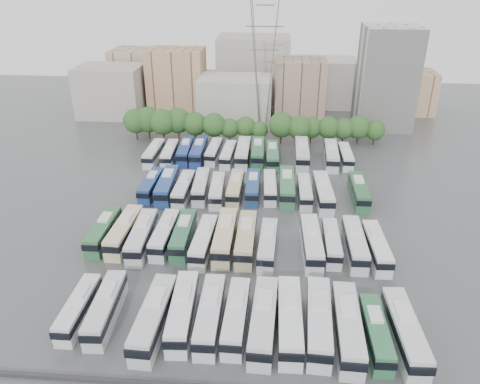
# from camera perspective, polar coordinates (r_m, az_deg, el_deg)

# --- Properties ---
(ground) EXTENTS (220.00, 220.00, 0.00)m
(ground) POSITION_cam_1_polar(r_m,az_deg,el_deg) (79.26, -0.11, -4.55)
(ground) COLOR #424447
(ground) RESTS_ON ground
(tree_line) EXTENTS (64.53, 7.97, 8.20)m
(tree_line) POSITION_cam_1_polar(r_m,az_deg,el_deg) (116.02, -0.13, 8.21)
(tree_line) COLOR black
(tree_line) RESTS_ON ground
(city_buildings) EXTENTS (102.00, 35.00, 20.00)m
(city_buildings) POSITION_cam_1_polar(r_m,az_deg,el_deg) (143.99, -0.72, 13.24)
(city_buildings) COLOR #9E998E
(city_buildings) RESTS_ON ground
(apartment_tower) EXTENTS (14.00, 14.00, 26.00)m
(apartment_tower) POSITION_cam_1_polar(r_m,az_deg,el_deg) (131.82, 17.42, 13.11)
(apartment_tower) COLOR silver
(apartment_tower) RESTS_ON ground
(electricity_pylon) EXTENTS (9.00, 6.91, 33.83)m
(electricity_pylon) POSITION_cam_1_polar(r_m,az_deg,el_deg) (119.81, 2.93, 15.77)
(electricity_pylon) COLOR slate
(electricity_pylon) RESTS_ON ground
(bus_r0_s1) EXTENTS (2.41, 10.90, 3.42)m
(bus_r0_s1) POSITION_cam_1_polar(r_m,az_deg,el_deg) (63.73, -19.06, -13.21)
(bus_r0_s1) COLOR silver
(bus_r0_s1) RESTS_ON ground
(bus_r0_s2) EXTENTS (3.16, 12.06, 3.75)m
(bus_r0_s2) POSITION_cam_1_polar(r_m,az_deg,el_deg) (62.49, -16.05, -13.41)
(bus_r0_s2) COLOR silver
(bus_r0_s2) RESTS_ON ground
(bus_r0_s4) EXTENTS (3.22, 13.22, 4.13)m
(bus_r0_s4) POSITION_cam_1_polar(r_m,az_deg,el_deg) (59.56, -10.45, -14.76)
(bus_r0_s4) COLOR silver
(bus_r0_s4) RESTS_ON ground
(bus_r0_s5) EXTENTS (3.39, 12.73, 3.96)m
(bus_r0_s5) POSITION_cam_1_polar(r_m,az_deg,el_deg) (59.99, -7.00, -14.21)
(bus_r0_s5) COLOR silver
(bus_r0_s5) RESTS_ON ground
(bus_r0_s6) EXTENTS (2.84, 12.45, 3.90)m
(bus_r0_s6) POSITION_cam_1_polar(r_m,az_deg,el_deg) (59.29, -3.67, -14.65)
(bus_r0_s6) COLOR silver
(bus_r0_s6) RESTS_ON ground
(bus_r0_s7) EXTENTS (2.82, 11.89, 3.72)m
(bus_r0_s7) POSITION_cam_1_polar(r_m,az_deg,el_deg) (59.06, -0.47, -14.89)
(bus_r0_s7) COLOR silver
(bus_r0_s7) RESTS_ON ground
(bus_r0_s8) EXTENTS (3.40, 13.22, 4.12)m
(bus_r0_s8) POSITION_cam_1_polar(r_m,az_deg,el_deg) (58.33, 2.88, -15.31)
(bus_r0_s8) COLOR silver
(bus_r0_s8) RESTS_ON ground
(bus_r0_s9) EXTENTS (3.01, 13.11, 4.10)m
(bus_r0_s9) POSITION_cam_1_polar(r_m,az_deg,el_deg) (58.63, 6.08, -15.20)
(bus_r0_s9) COLOR white
(bus_r0_s9) RESTS_ON ground
(bus_r0_s10) EXTENTS (3.51, 13.31, 4.14)m
(bus_r0_s10) POSITION_cam_1_polar(r_m,az_deg,el_deg) (58.91, 9.57, -15.21)
(bus_r0_s10) COLOR silver
(bus_r0_s10) RESTS_ON ground
(bus_r0_s11) EXTENTS (3.21, 13.30, 4.15)m
(bus_r0_s11) POSITION_cam_1_polar(r_m,az_deg,el_deg) (58.75, 12.98, -15.72)
(bus_r0_s11) COLOR silver
(bus_r0_s11) RESTS_ON ground
(bus_r0_s12) EXTENTS (2.56, 11.06, 3.46)m
(bus_r0_s12) POSITION_cam_1_polar(r_m,az_deg,el_deg) (59.32, 16.21, -16.14)
(bus_r0_s12) COLOR #2F6D45
(bus_r0_s12) RESTS_ON ground
(bus_r0_s13) EXTENTS (3.30, 12.84, 4.00)m
(bus_r0_s13) POSITION_cam_1_polar(r_m,az_deg,el_deg) (60.06, 19.45, -15.75)
(bus_r0_s13) COLOR silver
(bus_r0_s13) RESTS_ON ground
(bus_r1_s0) EXTENTS (2.56, 11.73, 3.68)m
(bus_r1_s0) POSITION_cam_1_polar(r_m,az_deg,el_deg) (78.49, -16.29, -4.55)
(bus_r1_s0) COLOR #2D6A3D
(bus_r1_s0) RESTS_ON ground
(bus_r1_s1) EXTENTS (3.06, 12.57, 3.92)m
(bus_r1_s1) POSITION_cam_1_polar(r_m,az_deg,el_deg) (77.27, -13.91, -4.64)
(bus_r1_s1) COLOR beige
(bus_r1_s1) RESTS_ON ground
(bus_r1_s2) EXTENTS (3.20, 12.61, 3.93)m
(bus_r1_s2) POSITION_cam_1_polar(r_m,az_deg,el_deg) (75.37, -11.86, -5.25)
(bus_r1_s2) COLOR silver
(bus_r1_s2) RESTS_ON ground
(bus_r1_s3) EXTENTS (2.80, 11.73, 3.66)m
(bus_r1_s3) POSITION_cam_1_polar(r_m,az_deg,el_deg) (75.43, -9.15, -5.09)
(bus_r1_s3) COLOR silver
(bus_r1_s3) RESTS_ON ground
(bus_r1_s4) EXTENTS (2.72, 11.89, 3.72)m
(bus_r1_s4) POSITION_cam_1_polar(r_m,az_deg,el_deg) (74.87, -6.93, -5.16)
(bus_r1_s4) COLOR #2A6340
(bus_r1_s4) RESTS_ON ground
(bus_r1_s5) EXTENTS (3.10, 11.97, 3.72)m
(bus_r1_s5) POSITION_cam_1_polar(r_m,az_deg,el_deg) (72.90, -4.44, -5.98)
(bus_r1_s5) COLOR silver
(bus_r1_s5) RESTS_ON ground
(bus_r1_s6) EXTENTS (2.92, 13.12, 4.11)m
(bus_r1_s6) POSITION_cam_1_polar(r_m,az_deg,el_deg) (73.53, -1.83, -5.42)
(bus_r1_s6) COLOR beige
(bus_r1_s6) RESTS_ON ground
(bus_r1_s7) EXTENTS (2.84, 12.77, 4.00)m
(bus_r1_s7) POSITION_cam_1_polar(r_m,az_deg,el_deg) (73.07, 0.74, -5.68)
(bus_r1_s7) COLOR tan
(bus_r1_s7) RESTS_ON ground
(bus_r1_s8) EXTENTS (2.99, 11.65, 3.63)m
(bus_r1_s8) POSITION_cam_1_polar(r_m,az_deg,el_deg) (72.14, 3.40, -6.37)
(bus_r1_s8) COLOR silver
(bus_r1_s8) RESTS_ON ground
(bus_r1_s10) EXTENTS (3.18, 12.74, 3.97)m
(bus_r1_s10) POSITION_cam_1_polar(r_m,az_deg,el_deg) (73.00, 8.70, -6.07)
(bus_r1_s10) COLOR silver
(bus_r1_s10) RESTS_ON ground
(bus_r1_s11) EXTENTS (2.46, 10.88, 3.41)m
(bus_r1_s11) POSITION_cam_1_polar(r_m,az_deg,el_deg) (74.00, 11.10, -6.05)
(bus_r1_s11) COLOR silver
(bus_r1_s11) RESTS_ON ground
(bus_r1_s12) EXTENTS (2.73, 12.31, 3.86)m
(bus_r1_s12) POSITION_cam_1_polar(r_m,az_deg,el_deg) (74.16, 13.82, -6.09)
(bus_r1_s12) COLOR silver
(bus_r1_s12) RESTS_ON ground
(bus_r1_s13) EXTENTS (3.01, 11.80, 3.67)m
(bus_r1_s13) POSITION_cam_1_polar(r_m,az_deg,el_deg) (74.28, 16.29, -6.45)
(bus_r1_s13) COLOR white
(bus_r1_s13) RESTS_ON ground
(bus_r2_s1) EXTENTS (2.70, 11.30, 3.53)m
(bus_r2_s1) POSITION_cam_1_polar(r_m,az_deg,el_deg) (92.11, -10.78, 0.85)
(bus_r2_s1) COLOR navy
(bus_r2_s1) RESTS_ON ground
(bus_r2_s2) EXTENTS (3.26, 12.90, 4.02)m
(bus_r2_s2) POSITION_cam_1_polar(r_m,az_deg,el_deg) (90.98, -8.87, 0.84)
(bus_r2_s2) COLOR navy
(bus_r2_s2) RESTS_ON ground
(bus_r2_s3) EXTENTS (2.66, 11.73, 3.67)m
(bus_r2_s3) POSITION_cam_1_polar(r_m,az_deg,el_deg) (89.45, -6.90, 0.39)
(bus_r2_s3) COLOR silver
(bus_r2_s3) RESTS_ON ground
(bus_r2_s4) EXTENTS (3.11, 11.72, 3.64)m
(bus_r2_s4) POSITION_cam_1_polar(r_m,az_deg,el_deg) (90.26, -4.78, 0.73)
(bus_r2_s4) COLOR silver
(bus_r2_s4) RESTS_ON ground
(bus_r2_s5) EXTENTS (2.96, 11.25, 3.50)m
(bus_r2_s5) POSITION_cam_1_polar(r_m,az_deg,el_deg) (88.68, -2.80, 0.26)
(bus_r2_s5) COLOR silver
(bus_r2_s5) RESTS_ON ground
(bus_r2_s6) EXTENTS (2.65, 11.65, 3.65)m
(bus_r2_s6) POSITION_cam_1_polar(r_m,az_deg,el_deg) (89.29, -0.57, 0.53)
(bus_r2_s6) COLOR #C3B786
(bus_r2_s6) RESTS_ON ground
(bus_r2_s7) EXTENTS (2.61, 11.47, 3.59)m
(bus_r2_s7) POSITION_cam_1_polar(r_m,az_deg,el_deg) (89.71, 1.58, 0.64)
(bus_r2_s7) COLOR navy
(bus_r2_s7) RESTS_ON ground
(bus_r2_s8) EXTENTS (2.85, 11.10, 3.45)m
(bus_r2_s8) POSITION_cam_1_polar(r_m,az_deg,el_deg) (89.99, 3.65, 0.63)
(bus_r2_s8) COLOR silver
(bus_r2_s8) RESTS_ON ground
(bus_r2_s9) EXTENTS (2.89, 12.97, 4.06)m
(bus_r2_s9) POSITION_cam_1_polar(r_m,az_deg,el_deg) (89.85, 5.72, 0.71)
(bus_r2_s9) COLOR #2F6D44
(bus_r2_s9) RESTS_ON ground
(bus_r2_s10) EXTENTS (2.58, 11.01, 3.44)m
(bus_r2_s10) POSITION_cam_1_polar(r_m,az_deg,el_deg) (89.03, 7.87, 0.11)
(bus_r2_s10) COLOR silver
(bus_r2_s10) RESTS_ON ground
(bus_r2_s11) EXTENTS (3.35, 12.93, 4.02)m
(bus_r2_s11) POSITION_cam_1_polar(r_m,az_deg,el_deg) (88.59, 10.10, 0.01)
(bus_r2_s11) COLOR silver
(bus_r2_s11) RESTS_ON ground
(bus_r2_s13) EXTENTS (2.64, 12.07, 3.79)m
(bus_r2_s13) POSITION_cam_1_polar(r_m,az_deg,el_deg) (90.68, 14.28, 0.13)
(bus_r2_s13) COLOR #2B663A
(bus_r2_s13) RESTS_ON ground
(bus_r3_s0) EXTENTS (2.64, 11.63, 3.64)m
(bus_r3_s0) POSITION_cam_1_polar(r_m,az_deg,el_deg) (107.46, -10.45, 4.71)
(bus_r3_s0) COLOR silver
(bus_r3_s0) RESTS_ON ground
(bus_r3_s1) EXTENTS (2.96, 11.49, 3.58)m
(bus_r3_s1) POSITION_cam_1_polar(r_m,az_deg,el_deg) (106.83, -8.55, 4.71)
(bus_r3_s1) COLOR silver
(bus_r3_s1) RESTS_ON ground
(bus_r3_s2) EXTENTS (3.12, 11.94, 3.71)m
(bus_r3_s2) POSITION_cam_1_polar(r_m,az_deg,el_deg) (107.48, -6.69, 5.00)
(bus_r3_s2) COLOR navy
(bus_r3_s2) RESTS_ON ground
(bus_r3_s3) EXTENTS (2.82, 12.26, 3.84)m
(bus_r3_s3) POSITION_cam_1_polar(r_m,az_deg,el_deg) (106.74, -5.07, 4.96)
(bus_r3_s3) COLOR navy
(bus_r3_s3) RESTS_ON ground
(bus_r3_s4) EXTENTS (2.91, 11.26, 3.50)m
(bus_r3_s4) POSITION_cam_1_polar(r_m,az_deg,el_deg) (107.00, -3.21, 4.99)
(bus_r3_s4) COLOR silver
(bus_r3_s4) RESTS_ON ground
(bus_r3_s5) EXTENTS (2.89, 11.26, 3.50)m
(bus_r3_s5) POSITION_cam_1_polar(r_m,az_deg,el_deg) (105.22, -1.44, 4.64)
(bus_r3_s5) COLOR silver
(bus_r3_s5) RESTS_ON ground
(bus_r3_s6) EXTENTS (2.91, 13.05, 4.09)m
(bus_r3_s6) POSITION_cam_1_polar(r_m,az_deg,el_deg) (105.45, 0.38, 4.86)
(bus_r3_s6) COLOR silver
(bus_r3_s6) RESTS_ON ground
(bus_r3_s7) EXTENTS (3.03, 12.84, 4.01)m
(bus_r3_s7) POSITION_cam_1_polar(r_m,az_deg,el_deg) (105.79, 2.18, 4.90)
(bus_r3_s7) COLOR #2B6438
(bus_r3_s7) RESTS_ON ground
(bus_r3_s8) EXTENTS (3.09, 12.35, 3.85)m
(bus_r3_s8) POSITION_cam_1_polar(r_m,az_deg,el_deg) (104.32, 3.96, 4.48)
(bus_r3_s8) COLOR #2F6E46
(bus_r3_s8) RESTS_ON ground
(bus_r3_s10) EXTENTS (3.05, 13.55, 4.24)m
(bus_r3_s10) POSITION_cam_1_polar(r_m,az_deg,el_deg) (105.64, 7.54, 4.71)
(bus_r3_s10) COLOR silver
(bus_r3_s10) RESTS_ON ground
(bus_r3_s12) EXTENTS (3.30, 12.85, 4.00)m
(bus_r3_s12) POSITION_cam_1_polar(r_m,az_deg,el_deg) (106.10, 11.07, 4.47)
(bus_r3_s12) COLOR silver
(bus_r3_s12) RESTS_ON ground
(bus_r3_s13) EXTENTS (2.48, 11.02, 3.45)m
(bus_r3_s13) POSITION_cam_1_polar(r_m,az_deg,el_deg) (106.87, 12.74, 4.31)
(bus_r3_s13) COLOR silver
(bus_r3_s13) RESTS_ON ground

